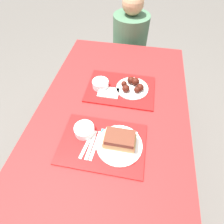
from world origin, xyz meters
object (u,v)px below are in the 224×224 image
tray_near (103,144)px  brisket_sandwich_plate (120,142)px  tray_far (121,89)px  person_seated_across (130,37)px  bowl_coleslaw_far (100,84)px  wings_plate_far (133,86)px  bowl_coleslaw_near (84,130)px

tray_near → brisket_sandwich_plate: (0.09, 0.00, 0.04)m
tray_far → brisket_sandwich_plate: 0.42m
tray_far → person_seated_across: person_seated_across is taller
bowl_coleslaw_far → tray_far: bearing=3.5°
tray_near → wings_plate_far: (0.11, 0.43, 0.03)m
tray_far → bowl_coleslaw_near: bearing=-110.4°
wings_plate_far → person_seated_across: person_seated_across is taller
bowl_coleslaw_near → person_seated_across: 1.16m
bowl_coleslaw_near → person_seated_across: size_ratio=0.16×
brisket_sandwich_plate → tray_far: bearing=97.8°
bowl_coleslaw_near → wings_plate_far: wings_plate_far is taller
bowl_coleslaw_far → person_seated_across: (0.11, 0.79, -0.09)m
tray_near → bowl_coleslaw_near: bowl_coleslaw_near is taller
tray_far → bowl_coleslaw_far: (-0.13, -0.01, 0.03)m
tray_near → tray_far: bearing=85.7°
person_seated_across → tray_near: bearing=-90.5°
brisket_sandwich_plate → wings_plate_far: size_ratio=1.13×
tray_near → person_seated_across: (0.01, 1.20, -0.06)m
bowl_coleslaw_far → person_seated_across: person_seated_across is taller
tray_near → bowl_coleslaw_far: size_ratio=4.16×
bowl_coleslaw_far → wings_plate_far: 0.21m
tray_far → bowl_coleslaw_far: bowl_coleslaw_far is taller
tray_far → wings_plate_far: bearing=10.0°
tray_far → brisket_sandwich_plate: brisket_sandwich_plate is taller
tray_near → wings_plate_far: bearing=76.0°
tray_near → wings_plate_far: size_ratio=2.10×
wings_plate_far → bowl_coleslaw_far: bearing=-174.1°
tray_far → brisket_sandwich_plate: (0.06, -0.42, 0.04)m
tray_far → bowl_coleslaw_far: size_ratio=4.16×
tray_far → bowl_coleslaw_far: bearing=-176.5°
bowl_coleslaw_near → person_seated_across: bearing=84.2°
bowl_coleslaw_far → wings_plate_far: size_ratio=0.51×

